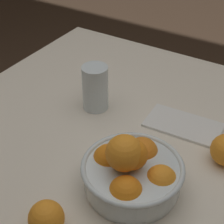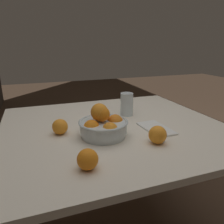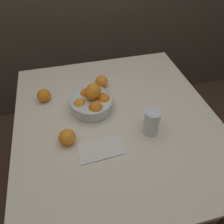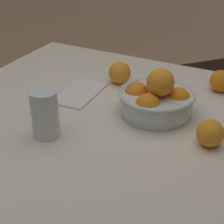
# 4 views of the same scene
# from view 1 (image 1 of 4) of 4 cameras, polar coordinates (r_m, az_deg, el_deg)

# --- Properties ---
(dining_table) EXTENTS (1.06, 1.16, 0.77)m
(dining_table) POSITION_cam_1_polar(r_m,az_deg,el_deg) (1.04, 0.03, -8.68)
(dining_table) COLOR beige
(dining_table) RESTS_ON ground_plane
(fruit_bowl) EXTENTS (0.23, 0.23, 0.16)m
(fruit_bowl) POSITION_cam_1_polar(r_m,az_deg,el_deg) (0.85, 3.04, -9.05)
(fruit_bowl) COLOR silver
(fruit_bowl) RESTS_ON dining_table
(juice_glass) EXTENTS (0.08, 0.08, 0.14)m
(juice_glass) POSITION_cam_1_polar(r_m,az_deg,el_deg) (1.10, -2.56, 3.40)
(juice_glass) COLOR #F4A314
(juice_glass) RESTS_ON dining_table
(orange_loose_aside) EXTENTS (0.07, 0.07, 0.07)m
(orange_loose_aside) POSITION_cam_1_polar(r_m,az_deg,el_deg) (0.80, -9.97, -15.63)
(orange_loose_aside) COLOR orange
(orange_loose_aside) RESTS_ON dining_table
(napkin) EXTENTS (0.22, 0.13, 0.01)m
(napkin) POSITION_cam_1_polar(r_m,az_deg,el_deg) (1.07, 10.83, -1.97)
(napkin) COLOR white
(napkin) RESTS_ON dining_table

